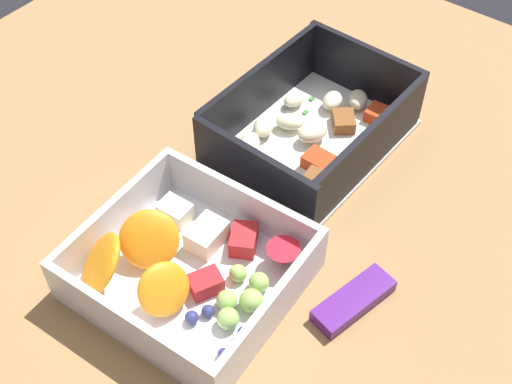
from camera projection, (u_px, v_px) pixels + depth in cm
name	position (u px, v px, depth cm)	size (l,w,h in cm)	color
table_surface	(245.00, 218.00, 59.13)	(80.00, 80.00, 2.00)	#9E7547
pasta_container	(312.00, 130.00, 62.18)	(18.53, 13.52, 6.33)	white
fruit_bowl	(187.00, 267.00, 52.28)	(15.65, 16.68, 5.51)	white
candy_bar	(354.00, 301.00, 51.63)	(7.00, 2.40, 1.20)	#51197A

